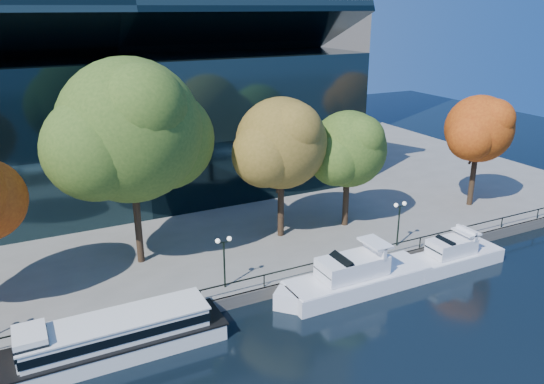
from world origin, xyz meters
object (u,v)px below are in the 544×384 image
cruiser_near (352,278)px  tree_2 (133,133)px  tree_5 (480,130)px  lamp_1 (224,251)px  tree_3 (283,145)px  tour_boat (103,339)px  cruiser_far (451,256)px  lamp_2 (399,214)px  tree_4 (350,151)px

cruiser_near → tree_2: 19.96m
tree_5 → lamp_1: (-29.77, -4.59, -5.00)m
tree_3 → tree_5: size_ratio=1.09×
tour_boat → lamp_1: bearing=18.3°
cruiser_far → lamp_2: lamp_2 is taller
cruiser_far → tree_4: size_ratio=0.90×
cruiser_far → lamp_2: (-2.67, 3.70, 2.95)m
cruiser_far → tree_2: 27.65m
cruiser_near → tree_5: tree_5 is taller
cruiser_far → tree_4: bearing=112.2°
tree_5 → tree_3: bearing=174.9°
tree_2 → tree_4: size_ratio=1.50×
tree_5 → cruiser_far: bearing=-142.8°
tree_4 → lamp_2: size_ratio=2.72×
tree_3 → lamp_2: 11.60m
cruiser_near → tree_4: 13.10m
cruiser_near → tree_2: tree_2 is taller
tree_3 → tree_5: bearing=-5.1°
tour_boat → tree_3: tree_3 is taller
cruiser_far → tree_3: (-10.56, 10.20, 8.43)m
tree_4 → tree_3: bearing=175.3°
lamp_2 → tree_3: bearing=140.5°
tree_3 → tour_boat: bearing=-151.5°
tour_boat → tree_2: bearing=63.3°
cruiser_far → lamp_1: (-18.83, 3.70, 2.95)m
tree_5 → lamp_1: tree_5 is taller
tree_5 → lamp_2: (-13.60, -4.59, -5.00)m
tour_boat → cruiser_near: cruiser_near is taller
tour_boat → lamp_2: size_ratio=3.97×
tree_2 → tree_4: bearing=-3.1°
lamp_1 → tree_3: bearing=38.1°
tour_boat → tree_2: 15.37m
tree_3 → tree_2: bearing=177.8°
tour_boat → cruiser_far: size_ratio=1.61×
cruiser_near → tree_2: size_ratio=0.80×
tour_boat → cruiser_near: (18.52, -0.26, -0.11)m
tree_2 → tree_4: (19.23, -1.03, -3.39)m
lamp_1 → lamp_2: bearing=0.0°
tree_5 → tour_boat: bearing=-168.9°
tree_5 → lamp_1: size_ratio=2.86×
tree_4 → lamp_1: bearing=-158.2°
cruiser_near → tree_4: (5.79, 9.33, 7.13)m
tree_2 → lamp_2: tree_2 is taller
tour_boat → tree_4: 26.88m
cruiser_near → tree_3: (-0.83, 9.88, 8.28)m
lamp_2 → lamp_1: bearing=180.0°
tree_3 → tree_5: (21.49, -1.90, -0.48)m
tour_boat → tree_3: bearing=28.5°
tree_5 → lamp_1: 30.53m
lamp_1 → lamp_2: same height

